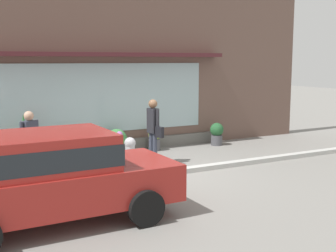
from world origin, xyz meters
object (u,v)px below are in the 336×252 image
at_px(potted_plant_window_center, 154,139).
at_px(potted_plant_corner_tall, 66,147).
at_px(pedestrian_with_handbag, 153,127).
at_px(parked_car_red, 49,173).
at_px(pedestrian_passerby, 30,141).
at_px(potted_plant_by_entrance, 217,133).
at_px(fire_hydrant, 130,154).
at_px(potted_plant_window_right, 117,141).
at_px(potted_plant_trailing_edge, 24,140).

bearing_deg(potted_plant_window_center, potted_plant_corner_tall, -176.16).
xyz_separation_m(pedestrian_with_handbag, parked_car_red, (-3.43, -3.04, -0.13)).
bearing_deg(parked_car_red, pedestrian_passerby, 84.52).
bearing_deg(potted_plant_by_entrance, parked_car_red, -144.93).
bearing_deg(fire_hydrant, parked_car_red, -134.28).
bearing_deg(pedestrian_with_handbag, pedestrian_passerby, -101.78).
xyz_separation_m(potted_plant_window_right, potted_plant_corner_tall, (-1.55, -0.18, -0.00)).
height_order(pedestrian_with_handbag, potted_plant_window_center, pedestrian_with_handbag).
distance_m(parked_car_red, potted_plant_corner_tall, 4.76).
xyz_separation_m(potted_plant_window_right, potted_plant_window_center, (1.23, 0.01, -0.05)).
height_order(potted_plant_corner_tall, potted_plant_by_entrance, potted_plant_corner_tall).
distance_m(pedestrian_passerby, potted_plant_corner_tall, 2.14).
bearing_deg(potted_plant_by_entrance, pedestrian_with_handbag, -153.76).
xyz_separation_m(pedestrian_with_handbag, potted_plant_corner_tall, (-1.94, 1.47, -0.61)).
bearing_deg(potted_plant_by_entrance, pedestrian_passerby, -164.91).
xyz_separation_m(potted_plant_trailing_edge, potted_plant_window_center, (3.82, -0.02, -0.30)).
bearing_deg(potted_plant_by_entrance, potted_plant_window_center, 175.53).
xyz_separation_m(pedestrian_passerby, potted_plant_window_center, (4.02, 1.84, -0.60)).
bearing_deg(potted_plant_window_center, potted_plant_by_entrance, -4.47).
bearing_deg(potted_plant_corner_tall, parked_car_red, -108.24).
bearing_deg(potted_plant_trailing_edge, potted_plant_window_right, -0.59).
distance_m(fire_hydrant, pedestrian_passerby, 2.42).
xyz_separation_m(pedestrian_with_handbag, potted_plant_window_right, (-0.39, 1.64, -0.61)).
bearing_deg(potted_plant_by_entrance, fire_hydrant, -154.23).
height_order(potted_plant_corner_tall, potted_plant_trailing_edge, potted_plant_trailing_edge).
distance_m(pedestrian_with_handbag, potted_plant_corner_tall, 2.51).
distance_m(potted_plant_window_center, potted_plant_by_entrance, 2.18).
relative_size(pedestrian_with_handbag, pedestrian_passerby, 1.07).
distance_m(potted_plant_window_right, potted_plant_trailing_edge, 2.61).
bearing_deg(potted_plant_window_right, pedestrian_passerby, -146.75).
relative_size(pedestrian_passerby, potted_plant_window_right, 2.14).
relative_size(fire_hydrant, potted_plant_by_entrance, 1.17).
distance_m(parked_car_red, potted_plant_window_right, 5.60).
height_order(fire_hydrant, potted_plant_window_center, fire_hydrant).
relative_size(pedestrian_with_handbag, potted_plant_by_entrance, 2.37).
relative_size(pedestrian_with_handbag, potted_plant_window_center, 2.59).
height_order(pedestrian_with_handbag, potted_plant_trailing_edge, pedestrian_with_handbag).
height_order(pedestrian_with_handbag, pedestrian_passerby, pedestrian_with_handbag).
height_order(pedestrian_passerby, potted_plant_by_entrance, pedestrian_passerby).
bearing_deg(pedestrian_passerby, potted_plant_corner_tall, 24.86).
bearing_deg(potted_plant_window_right, potted_plant_trailing_edge, 179.41).
relative_size(parked_car_red, potted_plant_by_entrance, 5.69).
xyz_separation_m(fire_hydrant, potted_plant_by_entrance, (3.83, 1.85, -0.05)).
bearing_deg(potted_plant_corner_tall, fire_hydrant, -58.63).
xyz_separation_m(potted_plant_corner_tall, potted_plant_window_center, (2.78, 0.19, -0.05)).
bearing_deg(parked_car_red, potted_plant_corner_tall, 71.17).
relative_size(pedestrian_passerby, parked_car_red, 0.39).
bearing_deg(potted_plant_window_center, fire_hydrant, -129.46).
xyz_separation_m(pedestrian_passerby, potted_plant_corner_tall, (1.24, 1.65, -0.56)).
bearing_deg(fire_hydrant, potted_plant_window_center, 50.54).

